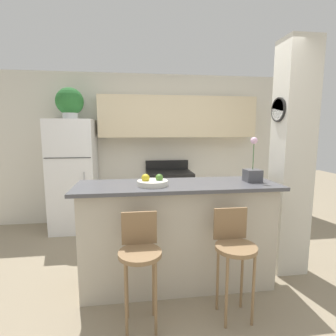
# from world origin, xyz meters

# --- Properties ---
(ground_plane) EXTENTS (14.00, 14.00, 0.00)m
(ground_plane) POSITION_xyz_m (0.00, 0.00, 0.00)
(ground_plane) COLOR gray
(wall_back) EXTENTS (5.60, 0.38, 2.55)m
(wall_back) POSITION_xyz_m (0.13, 2.03, 1.50)
(wall_back) COLOR silver
(wall_back) RESTS_ON ground_plane
(pillar_right) EXTENTS (0.38, 0.32, 2.55)m
(pillar_right) POSITION_xyz_m (1.29, 0.13, 1.28)
(pillar_right) COLOR silver
(pillar_right) RESTS_ON ground_plane
(counter_bar) EXTENTS (2.02, 0.65, 1.07)m
(counter_bar) POSITION_xyz_m (0.00, 0.00, 0.54)
(counter_bar) COLOR beige
(counter_bar) RESTS_ON ground_plane
(refrigerator) EXTENTS (0.69, 0.65, 1.77)m
(refrigerator) POSITION_xyz_m (-1.38, 1.73, 0.88)
(refrigerator) COLOR white
(refrigerator) RESTS_ON ground_plane
(stove_range) EXTENTS (0.76, 0.60, 1.07)m
(stove_range) POSITION_xyz_m (0.16, 1.77, 0.46)
(stove_range) COLOR white
(stove_range) RESTS_ON ground_plane
(bar_stool_left) EXTENTS (0.35, 0.35, 0.93)m
(bar_stool_left) POSITION_xyz_m (-0.40, -0.53, 0.61)
(bar_stool_left) COLOR olive
(bar_stool_left) RESTS_ON ground_plane
(bar_stool_right) EXTENTS (0.35, 0.35, 0.93)m
(bar_stool_right) POSITION_xyz_m (0.40, -0.53, 0.61)
(bar_stool_right) COLOR olive
(bar_stool_right) RESTS_ON ground_plane
(potted_plant_on_fridge) EXTENTS (0.42, 0.42, 0.48)m
(potted_plant_on_fridge) POSITION_xyz_m (-1.38, 1.73, 2.02)
(potted_plant_on_fridge) COLOR silver
(potted_plant_on_fridge) RESTS_ON refrigerator
(orchid_vase) EXTENTS (0.16, 0.16, 0.46)m
(orchid_vase) POSITION_xyz_m (0.79, 0.01, 1.17)
(orchid_vase) COLOR #4C4C51
(orchid_vase) RESTS_ON counter_bar
(fruit_bowl) EXTENTS (0.30, 0.30, 0.12)m
(fruit_bowl) POSITION_xyz_m (-0.26, -0.06, 1.10)
(fruit_bowl) COLOR silver
(fruit_bowl) RESTS_ON counter_bar
(trash_bin) EXTENTS (0.28, 0.28, 0.38)m
(trash_bin) POSITION_xyz_m (-0.82, 1.52, 0.19)
(trash_bin) COLOR black
(trash_bin) RESTS_ON ground_plane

